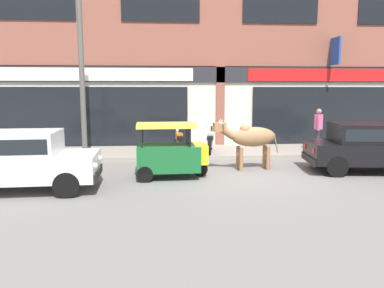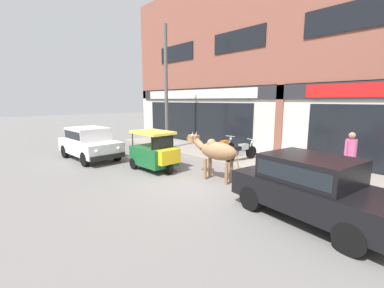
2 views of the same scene
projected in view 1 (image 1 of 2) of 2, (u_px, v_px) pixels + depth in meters
The scene contains 11 objects.
ground_plane at pixel (246, 174), 10.98m from camera, with size 90.00×90.00×0.00m, color slate.
sidewalk at pixel (225, 151), 14.54m from camera, with size 19.00×2.83×0.13m, color gray.
shop_building at pixel (220, 40), 15.54m from camera, with size 23.00×1.40×9.40m.
cow at pixel (250, 137), 11.37m from camera, with size 2.15×0.70×1.61m.
car_0 at pixel (368, 145), 11.12m from camera, with size 3.75×2.04×1.46m.
car_1 at pixel (21, 158), 9.00m from camera, with size 3.67×1.75×1.46m.
auto_rickshaw at pixel (171, 154), 10.45m from camera, with size 2.01×1.21×1.52m.
motorcycle_0 at pixel (180, 142), 13.96m from camera, with size 0.52×1.81×0.88m.
motorcycle_1 at pixel (210, 142), 13.93m from camera, with size 0.60×1.80×0.88m.
pedestrian at pixel (318, 125), 14.21m from camera, with size 0.32×0.47×1.60m.
utility_pole at pixel (81, 63), 12.55m from camera, with size 0.18×0.18×6.39m, color #595651.
Camera 1 is at (-2.46, -10.58, 2.46)m, focal length 35.00 mm.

